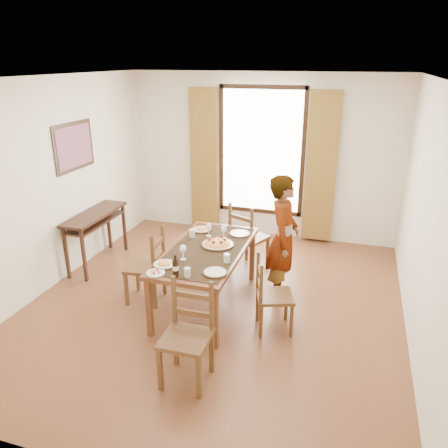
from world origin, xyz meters
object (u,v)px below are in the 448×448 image
(man, at_px, (283,239))
(pasta_platter, at_px, (217,242))
(dining_table, at_px, (206,254))
(console_table, at_px, (95,220))

(man, xyz_separation_m, pasta_platter, (-0.75, -0.31, -0.00))
(dining_table, relative_size, man, 1.08)
(dining_table, bearing_deg, pasta_platter, 54.20)
(dining_table, height_order, pasta_platter, pasta_platter)
(dining_table, relative_size, pasta_platter, 4.35)
(console_table, xyz_separation_m, dining_table, (1.93, -0.63, 0.00))
(dining_table, xyz_separation_m, pasta_platter, (0.10, 0.13, 0.12))
(pasta_platter, bearing_deg, console_table, 166.36)
(console_table, distance_m, pasta_platter, 2.09)
(console_table, distance_m, man, 2.79)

